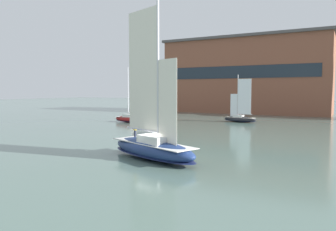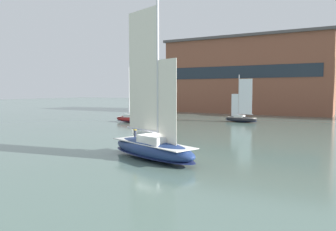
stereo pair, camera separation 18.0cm
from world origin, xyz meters
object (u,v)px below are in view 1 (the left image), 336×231
(sailboat_moored_far_slip, at_px, (159,130))
(sailboat_moored_outer_mooring, at_px, (131,119))
(sailboat_main, at_px, (152,146))
(sailboat_moored_mid_channel, at_px, (240,118))

(sailboat_moored_far_slip, relative_size, sailboat_moored_outer_mooring, 0.91)
(sailboat_main, distance_m, sailboat_moored_far_slip, 16.51)
(sailboat_main, relative_size, sailboat_moored_far_slip, 1.53)
(sailboat_moored_outer_mooring, bearing_deg, sailboat_main, -51.19)
(sailboat_moored_far_slip, xyz_separation_m, sailboat_moored_outer_mooring, (-13.89, 12.61, 0.06))
(sailboat_main, height_order, sailboat_moored_outer_mooring, sailboat_main)
(sailboat_main, distance_m, sailboat_moored_mid_channel, 38.50)
(sailboat_moored_mid_channel, xyz_separation_m, sailboat_moored_outer_mooring, (-18.55, -11.27, -0.06))
(sailboat_main, distance_m, sailboat_moored_outer_mooring, 34.77)
(sailboat_moored_far_slip, bearing_deg, sailboat_main, -61.38)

